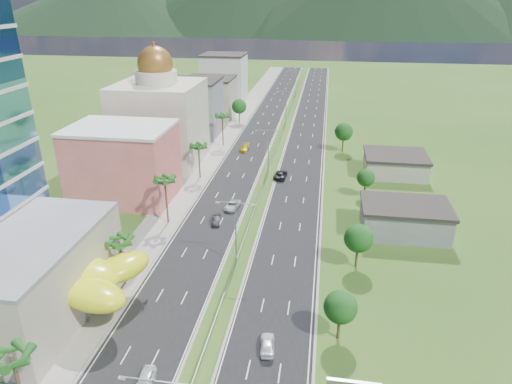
% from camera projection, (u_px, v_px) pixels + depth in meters
% --- Properties ---
extents(ground, '(500.00, 500.00, 0.00)m').
position_uv_depth(ground, '(223.00, 302.00, 64.52)').
color(ground, '#2D5119').
rests_on(ground, ground).
extents(road_left, '(11.00, 260.00, 0.04)m').
position_uv_depth(road_left, '(261.00, 128.00, 147.00)').
color(road_left, black).
rests_on(road_left, ground).
extents(road_right, '(11.00, 260.00, 0.04)m').
position_uv_depth(road_right, '(308.00, 130.00, 144.91)').
color(road_right, black).
rests_on(road_right, ground).
extents(sidewalk_left, '(7.00, 260.00, 0.12)m').
position_uv_depth(sidewalk_left, '(232.00, 127.00, 148.31)').
color(sidewalk_left, gray).
rests_on(sidewalk_left, ground).
extents(median_guardrail, '(0.10, 216.06, 0.76)m').
position_uv_depth(median_guardrail, '(278.00, 144.00, 129.42)').
color(median_guardrail, gray).
rests_on(median_guardrail, ground).
extents(streetlight_median_b, '(6.04, 0.25, 11.00)m').
position_uv_depth(streetlight_median_b, '(236.00, 227.00, 70.85)').
color(streetlight_median_b, gray).
rests_on(streetlight_median_b, ground).
extents(streetlight_median_c, '(6.04, 0.25, 11.00)m').
position_uv_depth(streetlight_median_c, '(268.00, 147.00, 107.05)').
color(streetlight_median_c, gray).
rests_on(streetlight_median_c, ground).
extents(streetlight_median_d, '(6.04, 0.25, 11.00)m').
position_uv_depth(streetlight_median_d, '(286.00, 105.00, 147.77)').
color(streetlight_median_d, gray).
rests_on(streetlight_median_d, ground).
extents(streetlight_median_e, '(6.04, 0.25, 11.00)m').
position_uv_depth(streetlight_median_e, '(296.00, 80.00, 188.50)').
color(streetlight_median_e, gray).
rests_on(streetlight_median_e, ground).
extents(lime_canopy, '(18.00, 15.00, 7.40)m').
position_uv_depth(lime_canopy, '(71.00, 276.00, 61.67)').
color(lime_canopy, yellow).
rests_on(lime_canopy, ground).
extents(pink_shophouse, '(20.00, 15.00, 15.00)m').
position_uv_depth(pink_shophouse, '(123.00, 164.00, 94.36)').
color(pink_shophouse, '#CE5D54').
rests_on(pink_shophouse, ground).
extents(domed_building, '(20.00, 20.00, 28.70)m').
position_uv_depth(domed_building, '(160.00, 118.00, 113.62)').
color(domed_building, beige).
rests_on(domed_building, ground).
extents(midrise_grey, '(16.00, 15.00, 16.00)m').
position_uv_depth(midrise_grey, '(192.00, 108.00, 137.46)').
color(midrise_grey, slate).
rests_on(midrise_grey, ground).
extents(midrise_beige, '(16.00, 15.00, 13.00)m').
position_uv_depth(midrise_beige, '(210.00, 98.00, 157.97)').
color(midrise_beige, '#A69889').
rests_on(midrise_beige, ground).
extents(midrise_white, '(16.00, 15.00, 18.00)m').
position_uv_depth(midrise_white, '(224.00, 79.00, 177.77)').
color(midrise_white, silver).
rests_on(midrise_white, ground).
extents(shed_near, '(15.00, 10.00, 5.00)m').
position_uv_depth(shed_near, '(404.00, 220.00, 82.24)').
color(shed_near, slate).
rests_on(shed_near, ground).
extents(shed_far, '(14.00, 12.00, 4.40)m').
position_uv_depth(shed_far, '(395.00, 165.00, 109.23)').
color(shed_far, '#A69889').
rests_on(shed_far, ground).
extents(palm_tree_a, '(3.60, 3.60, 9.10)m').
position_uv_depth(palm_tree_a, '(12.00, 359.00, 43.54)').
color(palm_tree_a, '#47301C').
rests_on(palm_tree_a, ground).
extents(palm_tree_b, '(3.60, 3.60, 8.10)m').
position_uv_depth(palm_tree_b, '(119.00, 243.00, 65.65)').
color(palm_tree_b, '#47301C').
rests_on(palm_tree_b, ground).
extents(palm_tree_c, '(3.60, 3.60, 9.60)m').
position_uv_depth(palm_tree_c, '(165.00, 181.00, 83.17)').
color(palm_tree_c, '#47301C').
rests_on(palm_tree_c, ground).
extents(palm_tree_d, '(3.60, 3.60, 8.60)m').
position_uv_depth(palm_tree_d, '(199.00, 148.00, 104.37)').
color(palm_tree_d, '#47301C').
rests_on(palm_tree_d, ground).
extents(palm_tree_e, '(3.60, 3.60, 9.40)m').
position_uv_depth(palm_tree_e, '(222.00, 117.00, 126.68)').
color(palm_tree_e, '#47301C').
rests_on(palm_tree_e, ground).
extents(leafy_tree_lfar, '(4.90, 4.90, 8.05)m').
position_uv_depth(leafy_tree_lfar, '(239.00, 106.00, 150.40)').
color(leafy_tree_lfar, '#47301C').
rests_on(leafy_tree_lfar, ground).
extents(leafy_tree_ra, '(4.20, 4.20, 6.90)m').
position_uv_depth(leafy_tree_ra, '(340.00, 307.00, 55.85)').
color(leafy_tree_ra, '#47301C').
rests_on(leafy_tree_ra, ground).
extents(leafy_tree_rb, '(4.55, 4.55, 7.47)m').
position_uv_depth(leafy_tree_rb, '(359.00, 238.00, 70.65)').
color(leafy_tree_rb, '#47301C').
rests_on(leafy_tree_rb, ground).
extents(leafy_tree_rc, '(3.85, 3.85, 6.33)m').
position_uv_depth(leafy_tree_rc, '(366.00, 178.00, 95.90)').
color(leafy_tree_rc, '#47301C').
rests_on(leafy_tree_rc, ground).
extents(leafy_tree_rd, '(4.90, 4.90, 8.05)m').
position_uv_depth(leafy_tree_rd, '(344.00, 132.00, 123.11)').
color(leafy_tree_rd, '#47301C').
rests_on(leafy_tree_rd, ground).
extents(mountain_ridge, '(860.00, 140.00, 90.00)m').
position_uv_depth(mountain_ridge, '(377.00, 35.00, 463.38)').
color(mountain_ridge, black).
rests_on(mountain_ridge, ground).
extents(car_white_near_left, '(2.13, 4.50, 1.49)m').
position_uv_depth(car_white_near_left, '(145.00, 381.00, 50.31)').
color(car_white_near_left, white).
rests_on(car_white_near_left, road_left).
extents(car_dark_left, '(2.01, 4.27, 1.35)m').
position_uv_depth(car_dark_left, '(216.00, 220.00, 86.20)').
color(car_dark_left, black).
rests_on(car_dark_left, road_left).
extents(car_silver_mid_left, '(3.06, 5.37, 1.41)m').
position_uv_depth(car_silver_mid_left, '(232.00, 205.00, 91.89)').
color(car_silver_mid_left, '#B8B9C0').
rests_on(car_silver_mid_left, road_left).
extents(car_yellow_far_left, '(2.18, 5.25, 1.52)m').
position_uv_depth(car_yellow_far_left, '(245.00, 148.00, 125.73)').
color(car_yellow_far_left, gold).
rests_on(car_yellow_far_left, road_left).
extents(car_white_near_right, '(2.20, 4.46, 1.46)m').
position_uv_depth(car_white_near_right, '(267.00, 344.00, 55.63)').
color(car_white_near_right, white).
rests_on(car_white_near_right, road_right).
extents(car_dark_far_right, '(3.07, 5.93, 1.60)m').
position_uv_depth(car_dark_far_right, '(281.00, 174.00, 107.22)').
color(car_dark_far_right, black).
rests_on(car_dark_far_right, road_right).
extents(motorcycle, '(0.75, 2.18, 1.38)m').
position_uv_depth(motorcycle, '(145.00, 302.00, 63.17)').
color(motorcycle, black).
rests_on(motorcycle, road_left).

